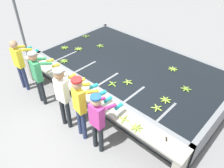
{
  "coord_description": "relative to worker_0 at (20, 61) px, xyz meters",
  "views": [
    {
      "loc": [
        3.33,
        -2.43,
        4.3
      ],
      "look_at": [
        0.0,
        1.13,
        0.59
      ],
      "focal_mm": 35.0,
      "sensor_mm": 36.0,
      "label": 1
    }
  ],
  "objects": [
    {
      "name": "worker_2",
      "position": [
        2.2,
        -0.06,
        0.07
      ],
      "size": [
        0.46,
        0.74,
        1.72
      ],
      "color": "#1E2328",
      "rests_on": "ground"
    },
    {
      "name": "banana_bunch_floating_7",
      "position": [
        -0.05,
        2.62,
        -0.12
      ],
      "size": [
        0.23,
        0.23,
        0.08
      ],
      "color": "#75A333",
      "rests_on": "wash_tank"
    },
    {
      "name": "wash_tank",
      "position": [
        2.38,
        2.32,
        -0.57
      ],
      "size": [
        5.48,
        3.2,
        0.84
      ],
      "color": "gray",
      "rests_on": "ground"
    },
    {
      "name": "banana_bunch_floating_0",
      "position": [
        4.13,
        2.29,
        -0.12
      ],
      "size": [
        0.27,
        0.28,
        0.08
      ],
      "color": "#75A333",
      "rests_on": "wash_tank"
    },
    {
      "name": "banana_bunch_floating_1",
      "position": [
        3.98,
        1.57,
        -0.12
      ],
      "size": [
        0.28,
        0.28,
        0.08
      ],
      "color": "#8CB738",
      "rests_on": "wash_tank"
    },
    {
      "name": "support_post_left",
      "position": [
        -1.53,
        0.94,
        0.62
      ],
      "size": [
        0.09,
        0.09,
        3.2
      ],
      "color": "slate",
      "rests_on": "ground"
    },
    {
      "name": "knife_0",
      "position": [
        4.66,
        0.52,
        -0.13
      ],
      "size": [
        0.22,
        0.3,
        0.02
      ],
      "color": "silver",
      "rests_on": "work_ledge"
    },
    {
      "name": "banana_bunch_floating_11",
      "position": [
        0.77,
        1.0,
        -0.12
      ],
      "size": [
        0.28,
        0.28,
        0.08
      ],
      "color": "#75A333",
      "rests_on": "wash_tank"
    },
    {
      "name": "banana_bunch_floating_6",
      "position": [
        3.99,
        1.19,
        -0.12
      ],
      "size": [
        0.26,
        0.28,
        0.08
      ],
      "color": "#93BC3D",
      "rests_on": "wash_tank"
    },
    {
      "name": "work_ledge",
      "position": [
        2.38,
        0.5,
        -0.36
      ],
      "size": [
        5.48,
        0.45,
        0.84
      ],
      "color": "#A8A393",
      "rests_on": "ground"
    },
    {
      "name": "worker_1",
      "position": [
        0.98,
        0.01,
        0.01
      ],
      "size": [
        0.45,
        0.73,
        1.64
      ],
      "color": "#1E2328",
      "rests_on": "ground"
    },
    {
      "name": "banana_bunch_floating_5",
      "position": [
        2.63,
        1.16,
        -0.12
      ],
      "size": [
        0.28,
        0.28,
        0.08
      ],
      "color": "#75A333",
      "rests_on": "wash_tank"
    },
    {
      "name": "worker_3",
      "position": [
        2.77,
        -0.02,
        0.07
      ],
      "size": [
        0.48,
        0.75,
        1.72
      ],
      "color": "navy",
      "rests_on": "ground"
    },
    {
      "name": "ground_plane",
      "position": [
        2.38,
        0.28,
        -0.98
      ],
      "size": [
        80.0,
        80.0,
        0.0
      ],
      "primitive_type": "plane",
      "color": "gray",
      "rests_on": "ground"
    },
    {
      "name": "banana_bunch_ledge_1",
      "position": [
        3.67,
        0.42,
        -0.12
      ],
      "size": [
        0.28,
        0.28,
        0.08
      ],
      "color": "#9EC642",
      "rests_on": "work_ledge"
    },
    {
      "name": "worker_4",
      "position": [
        3.31,
        -0.01,
        -0.03
      ],
      "size": [
        0.4,
        0.71,
        1.59
      ],
      "color": "#1E2328",
      "rests_on": "ground"
    },
    {
      "name": "banana_bunch_floating_9",
      "position": [
        3.41,
        2.87,
        -0.12
      ],
      "size": [
        0.28,
        0.28,
        0.08
      ],
      "color": "#93BC3D",
      "rests_on": "wash_tank"
    },
    {
      "name": "banana_bunch_floating_8",
      "position": [
        0.87,
        2.44,
        -0.12
      ],
      "size": [
        0.28,
        0.27,
        0.08
      ],
      "color": "#75A333",
      "rests_on": "wash_tank"
    },
    {
      "name": "banana_bunch_floating_4",
      "position": [
        0.49,
        1.8,
        -0.12
      ],
      "size": [
        0.28,
        0.28,
        0.08
      ],
      "color": "#8CB738",
      "rests_on": "wash_tank"
    },
    {
      "name": "banana_bunch_floating_3",
      "position": [
        2.87,
        1.5,
        -0.12
      ],
      "size": [
        0.27,
        0.27,
        0.08
      ],
      "color": "#8CB738",
      "rests_on": "wash_tank"
    },
    {
      "name": "banana_bunch_ledge_0",
      "position": [
        4.01,
        0.41,
        -0.12
      ],
      "size": [
        0.28,
        0.27,
        0.08
      ],
      "color": "#8CB738",
      "rests_on": "work_ledge"
    },
    {
      "name": "worker_0",
      "position": [
        0.0,
        0.0,
        0.0
      ],
      "size": [
        0.45,
        0.73,
        1.64
      ],
      "color": "navy",
      "rests_on": "ground"
    },
    {
      "name": "banana_bunch_floating_10",
      "position": [
        0.1,
        1.53,
        -0.12
      ],
      "size": [
        0.28,
        0.28,
        0.08
      ],
      "color": "#75A333",
      "rests_on": "wash_tank"
    }
  ]
}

